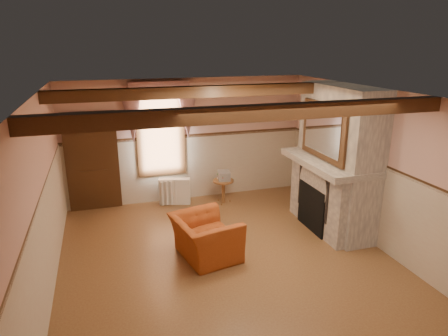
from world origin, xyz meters
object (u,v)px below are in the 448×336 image
object	(u,v)px
side_table	(223,191)
bowl	(327,156)
radiator	(175,191)
mantel_clock	(315,147)
armchair	(205,237)
oil_lamp	(319,147)

from	to	relation	value
side_table	bowl	size ratio (longest dim) A/B	1.74
side_table	bowl	xyz separation A→B (m)	(1.55, -1.75, 1.18)
radiator	mantel_clock	world-z (taller)	mantel_clock
armchair	bowl	bearing A→B (deg)	-90.34
side_table	oil_lamp	size ratio (longest dim) A/B	1.96
armchair	radiator	world-z (taller)	armchair
side_table	radiator	distance (m)	1.11
armchair	mantel_clock	size ratio (longest dim) A/B	4.63
mantel_clock	oil_lamp	xyz separation A→B (m)	(0.00, -0.13, 0.04)
armchair	radiator	xyz separation A→B (m)	(-0.06, 2.51, -0.06)
side_table	radiator	world-z (taller)	radiator
side_table	bowl	distance (m)	2.62
radiator	mantel_clock	distance (m)	3.28
armchair	bowl	size ratio (longest dim) A/B	3.51
armchair	mantel_clock	bearing A→B (deg)	-80.69
bowl	armchair	bearing A→B (deg)	-169.15
mantel_clock	oil_lamp	distance (m)	0.14
armchair	mantel_clock	xyz separation A→B (m)	(2.57, 0.96, 1.16)
side_table	mantel_clock	bearing A→B (deg)	-39.55
armchair	mantel_clock	distance (m)	2.97
armchair	side_table	xyz separation A→B (m)	(1.02, 2.24, -0.09)
side_table	armchair	bearing A→B (deg)	-114.41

